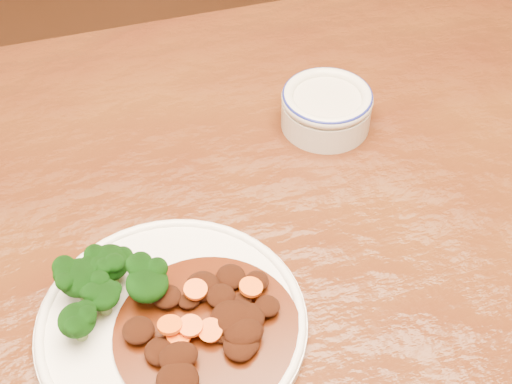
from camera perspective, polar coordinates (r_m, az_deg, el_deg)
name	(u,v)px	position (r m, az deg, el deg)	size (l,w,h in m)	color
dining_table	(280,293)	(0.80, 1.95, -8.05)	(1.55, 0.99, 0.75)	#4E270D
dinner_plate	(172,323)	(0.67, -6.74, -10.35)	(0.25, 0.25, 0.02)	white
broccoli_florets	(105,285)	(0.67, -11.96, -7.29)	(0.10, 0.09, 0.04)	olive
mince_stew	(214,326)	(0.65, -3.36, -10.63)	(0.17, 0.17, 0.02)	#401606
dip_bowl	(326,107)	(0.85, 5.66, 6.77)	(0.11, 0.11, 0.05)	beige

